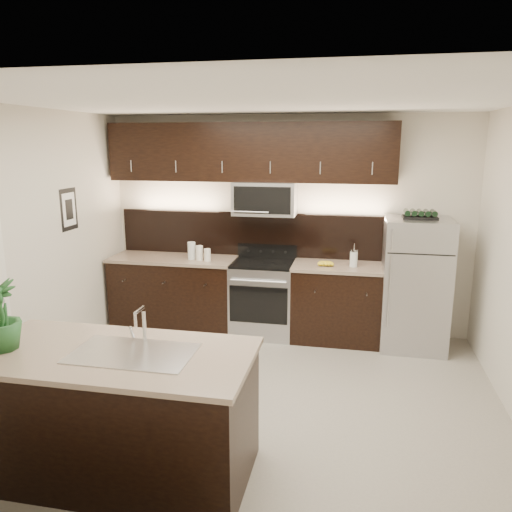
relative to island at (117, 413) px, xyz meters
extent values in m
plane|color=gray|center=(0.78, 1.19, -0.47)|extent=(4.50, 4.50, 0.00)
cube|color=beige|center=(0.78, 3.19, 0.88)|extent=(4.50, 0.02, 2.70)
cube|color=beige|center=(0.78, -0.81, 0.88)|extent=(4.50, 0.02, 2.70)
cube|color=beige|center=(-1.47, 1.19, 0.88)|extent=(0.02, 4.00, 2.70)
cube|color=white|center=(0.78, 1.19, 2.23)|extent=(4.50, 4.00, 0.02)
sphere|color=silver|center=(-1.42, 0.71, 0.53)|extent=(0.06, 0.06, 0.06)
cube|color=black|center=(-1.46, 1.94, 1.18)|extent=(0.01, 0.32, 0.46)
cube|color=white|center=(-1.45, 1.94, 1.18)|extent=(0.00, 0.24, 0.36)
cube|color=black|center=(-0.63, 2.88, -0.02)|extent=(1.57, 0.62, 0.90)
cube|color=black|center=(1.49, 2.88, -0.02)|extent=(1.16, 0.62, 0.90)
cube|color=#B2B2B7|center=(0.53, 2.88, -0.02)|extent=(0.76, 0.62, 0.90)
cube|color=black|center=(0.53, 2.88, 0.44)|extent=(0.76, 0.60, 0.03)
cube|color=tan|center=(-0.63, 2.88, 0.45)|extent=(1.59, 0.65, 0.04)
cube|color=tan|center=(1.49, 2.88, 0.45)|extent=(1.18, 0.65, 0.04)
cube|color=black|center=(0.33, 3.17, 0.75)|extent=(3.49, 0.02, 0.56)
cube|color=#B2B2B7|center=(0.53, 2.99, 1.23)|extent=(0.76, 0.40, 0.40)
cube|color=black|center=(0.33, 3.02, 1.78)|extent=(3.49, 0.33, 0.70)
cube|color=black|center=(0.00, 0.00, -0.02)|extent=(1.90, 0.90, 0.90)
cube|color=tan|center=(0.00, 0.00, 0.45)|extent=(1.96, 0.96, 0.04)
cube|color=silver|center=(0.15, 0.00, 0.47)|extent=(0.84, 0.50, 0.01)
cylinder|color=silver|center=(0.15, 0.21, 0.59)|extent=(0.03, 0.03, 0.24)
cylinder|color=silver|center=(0.15, 0.14, 0.74)|extent=(0.02, 0.14, 0.02)
cylinder|color=silver|center=(0.15, 0.07, 0.69)|extent=(0.02, 0.02, 0.10)
cube|color=#B2B2B7|center=(2.33, 2.82, 0.29)|extent=(0.74, 0.67, 1.53)
cube|color=black|center=(2.33, 2.82, 1.07)|extent=(0.38, 0.23, 0.03)
cylinder|color=black|center=(2.18, 2.82, 1.12)|extent=(0.06, 0.22, 0.06)
cylinder|color=black|center=(2.25, 2.82, 1.12)|extent=(0.06, 0.22, 0.06)
cylinder|color=black|center=(2.33, 2.82, 1.12)|extent=(0.06, 0.22, 0.06)
cylinder|color=black|center=(2.40, 2.82, 1.12)|extent=(0.06, 0.22, 0.06)
cylinder|color=black|center=(2.47, 2.82, 1.12)|extent=(0.06, 0.22, 0.06)
imported|color=#205123|center=(-0.78, -0.11, 0.72)|extent=(0.35, 0.35, 0.50)
cylinder|color=silver|center=(-0.37, 2.83, 0.58)|extent=(0.10, 0.10, 0.22)
cylinder|color=white|center=(-0.26, 2.79, 0.56)|extent=(0.09, 0.09, 0.18)
cylinder|color=white|center=(-0.15, 2.76, 0.54)|extent=(0.08, 0.08, 0.15)
cylinder|color=silver|center=(1.62, 2.83, 0.56)|extent=(0.09, 0.09, 0.18)
cylinder|color=silver|center=(1.62, 2.83, 0.66)|extent=(0.09, 0.09, 0.02)
cylinder|color=silver|center=(1.62, 2.83, 0.70)|extent=(0.01, 0.01, 0.07)
ellipsoid|color=gold|center=(1.24, 2.80, 0.50)|extent=(0.21, 0.16, 0.06)
camera|label=1|loc=(1.62, -2.97, 1.89)|focal=35.00mm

